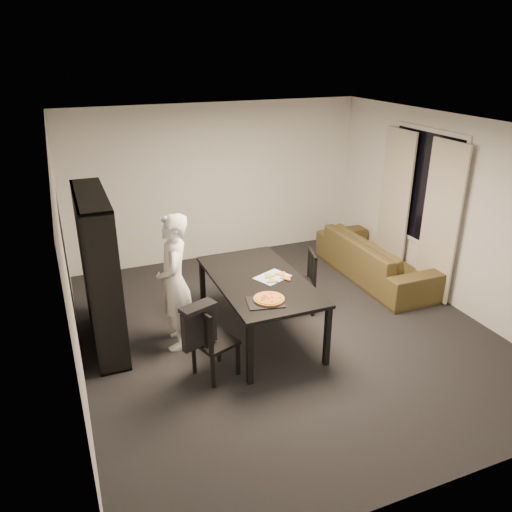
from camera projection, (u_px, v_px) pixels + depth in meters
name	position (u px, v px, depth m)	size (l,w,h in m)	color
room	(287.00, 237.00, 5.99)	(5.01, 5.51, 2.61)	black
window_pane	(424.00, 188.00, 7.28)	(0.02, 1.40, 1.60)	black
window_frame	(424.00, 188.00, 7.27)	(0.03, 1.52, 1.72)	white
curtain_left	(440.00, 222.00, 6.94)	(0.03, 0.70, 2.25)	beige
curtain_right	(395.00, 202.00, 7.83)	(0.03, 0.70, 2.25)	beige
bookshelf	(100.00, 272.00, 5.89)	(0.35, 1.50, 1.90)	black
dining_table	(259.00, 284.00, 6.12)	(1.05, 1.89, 0.79)	black
chair_left	(209.00, 338.00, 5.39)	(0.52, 0.52, 0.88)	black
chair_right	(304.00, 278.00, 6.79)	(0.49, 0.49, 0.87)	black
draped_jacket	(199.00, 324.00, 5.23)	(0.42, 0.29, 0.49)	black
person	(174.00, 282.00, 5.88)	(0.61, 0.40, 1.68)	white
baking_tray	(265.00, 302.00, 5.53)	(0.40, 0.32, 0.01)	black
pepperoni_pizza	(269.00, 299.00, 5.55)	(0.35, 0.35, 0.03)	#AA6C31
kitchen_towel	(272.00, 277.00, 6.12)	(0.40, 0.30, 0.01)	silver
pizza_slices	(277.00, 277.00, 6.10)	(0.37, 0.31, 0.01)	gold
sofa	(376.00, 258.00, 7.85)	(2.29, 0.89, 0.67)	#423B1A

